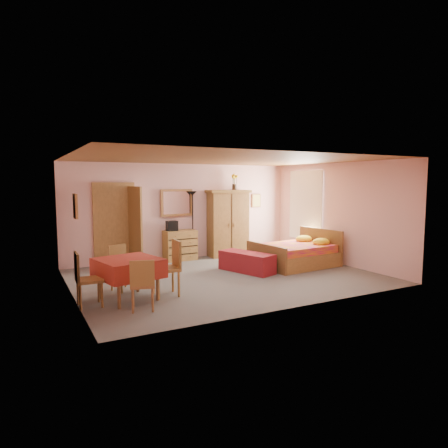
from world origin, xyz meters
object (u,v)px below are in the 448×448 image
stereo (172,226)px  bed (294,248)px  chest_of_drawers (180,245)px  chair_north (123,268)px  chair_west (89,279)px  chair_east (166,268)px  bench (247,262)px  sunflower_vase (234,182)px  floor_lamp (193,225)px  wall_mirror (177,203)px  wardrobe (228,223)px  chair_south (142,284)px  dining_table (129,279)px

stereo → bed: (2.51, -2.01, -0.50)m
chest_of_drawers → chair_north: size_ratio=0.98×
chair_north → chair_west: 1.06m
bed → chair_east: bearing=-169.1°
bench → chair_west: chair_west is taller
sunflower_vase → chair_north: (-3.77, -2.30, -1.67)m
bed → floor_lamp: bearing=126.5°
wall_mirror → sunflower_vase: sunflower_vase is taller
wardrobe → chair_north: size_ratio=2.14×
sunflower_vase → chair_north: bearing=-148.6°
sunflower_vase → chair_east: sunflower_vase is taller
floor_lamp → chair_south: (-2.55, -3.79, -0.50)m
sunflower_vase → bench: 2.88m
wardrobe → bench: 2.18m
chest_of_drawers → wardrobe: (1.44, -0.06, 0.54)m
chest_of_drawers → chair_south: (-2.11, -3.66, 0.03)m
chest_of_drawers → sunflower_vase: sunflower_vase is taller
wall_mirror → sunflower_vase: bearing=-11.4°
wall_mirror → chair_east: 3.72m
dining_table → chair_west: (-0.69, -0.07, 0.09)m
stereo → chair_west: bearing=-130.7°
chest_of_drawers → chair_south: size_ratio=1.00×
sunflower_vase → chair_east: size_ratio=0.44×
bench → chest_of_drawers: bearing=113.1°
chair_west → bed: bearing=103.0°
wall_mirror → chair_north: size_ratio=1.06×
bench → chair_south: bearing=-151.5°
sunflower_vase → dining_table: size_ratio=0.45×
stereo → chair_south: size_ratio=0.33×
stereo → dining_table: (-1.94, -2.99, -0.57)m
wall_mirror → chair_east: wall_mirror is taller
dining_table → sunflower_vase: bearing=37.8°
chair_south → chair_west: size_ratio=0.92×
dining_table → chair_west: chair_west is taller
wall_mirror → dining_table: 4.03m
chest_of_drawers → sunflower_vase: 2.39m
chair_south → chair_west: (-0.74, 0.60, 0.04)m
sunflower_vase → bed: size_ratio=0.24×
chair_south → dining_table: bearing=110.9°
sunflower_vase → chair_north: sunflower_vase is taller
sunflower_vase → dining_table: 5.15m
dining_table → chair_north: (0.07, 0.68, 0.07)m
bench → chair_north: chair_north is taller
chair_north → wall_mirror: bearing=-152.2°
chair_east → floor_lamp: bearing=-27.3°
chest_of_drawers → floor_lamp: size_ratio=0.46×
chest_of_drawers → wall_mirror: (0.00, 0.21, 1.14)m
chair_north → chair_east: size_ratio=0.85×
chair_north → chair_west: chair_west is taller
dining_table → floor_lamp: bearing=50.2°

